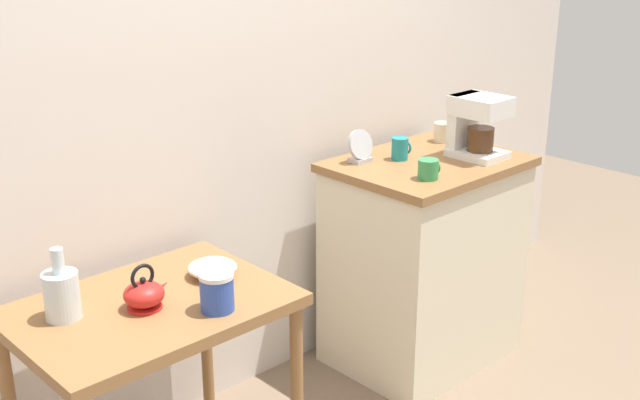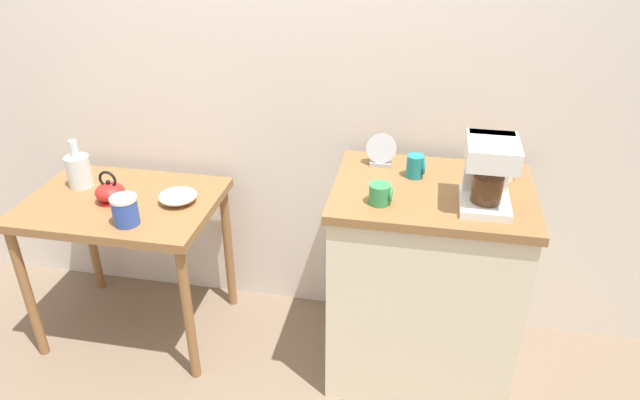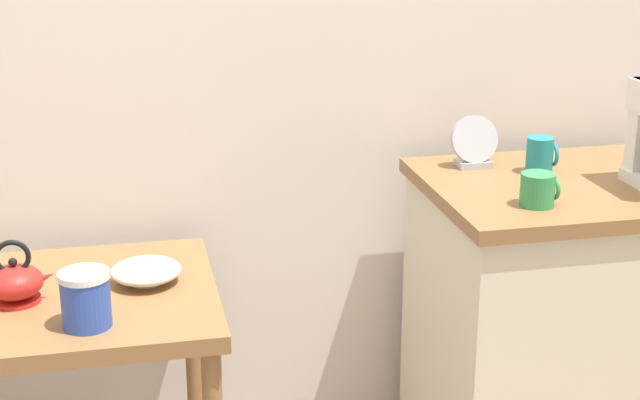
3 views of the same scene
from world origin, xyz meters
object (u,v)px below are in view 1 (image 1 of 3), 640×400
canister_enamel (217,291)px  table_clock (360,148)px  teakettle (144,294)px  mug_small_cream (443,132)px  mug_tall_green (428,169)px  coffee_maker (475,123)px  bowl_stoneware (212,268)px  glass_carafe_vase (62,294)px  mug_dark_teal (400,149)px

canister_enamel → table_clock: size_ratio=0.91×
teakettle → mug_small_cream: size_ratio=1.78×
mug_tall_green → table_clock: bearing=95.2°
coffee_maker → mug_tall_green: bearing=-169.8°
coffee_maker → bowl_stoneware: bearing=174.8°
teakettle → canister_enamel: teakettle is taller
glass_carafe_vase → mug_tall_green: mug_tall_green is taller
teakettle → canister_enamel: size_ratio=1.25×
glass_carafe_vase → teakettle: bearing=-28.2°
bowl_stoneware → teakettle: bearing=-170.6°
mug_dark_teal → mug_tall_green: (-0.12, -0.25, -0.01)m
coffee_maker → mug_dark_teal: (-0.26, 0.18, -0.09)m
bowl_stoneware → teakettle: (-0.29, -0.05, 0.02)m
bowl_stoneware → canister_enamel: 0.25m
mug_dark_teal → bowl_stoneware: bearing=-176.4°
bowl_stoneware → mug_tall_green: (0.90, -0.18, 0.20)m
canister_enamel → mug_tall_green: mug_tall_green is taller
coffee_maker → mug_small_cream: size_ratio=2.96×
canister_enamel → mug_small_cream: (1.51, 0.33, 0.17)m
teakettle → mug_dark_teal: size_ratio=1.67×
mug_small_cream → bowl_stoneware: bearing=-175.0°
teakettle → coffee_maker: coffee_maker is taller
teakettle → mug_small_cream: (1.66, 0.17, 0.18)m
teakettle → coffee_maker: 1.60m
mug_tall_green → bowl_stoneware: bearing=168.4°
mug_tall_green → coffee_maker: bearing=10.2°
bowl_stoneware → coffee_maker: size_ratio=0.64×
canister_enamel → table_clock: bearing=19.9°
glass_carafe_vase → canister_enamel: size_ratio=1.82×
bowl_stoneware → teakettle: size_ratio=1.07×
table_clock → mug_tall_green: bearing=-84.8°
bowl_stoneware → coffee_maker: coffee_maker is taller
coffee_maker → teakettle: bearing=177.5°
table_clock → mug_dark_teal: bearing=-30.5°
bowl_stoneware → mug_dark_teal: (1.02, 0.06, 0.21)m
glass_carafe_vase → bowl_stoneware: bearing=-7.5°
glass_carafe_vase → canister_enamel: glass_carafe_vase is taller
mug_dark_teal → mug_small_cream: bearing=9.0°
mug_dark_teal → mug_tall_green: 0.28m
teakettle → mug_tall_green: size_ratio=1.79×
mug_small_cream → glass_carafe_vase: bearing=-178.3°
mug_small_cream → mug_tall_green: (-0.47, -0.30, -0.00)m
teakettle → table_clock: (1.16, 0.20, 0.20)m
bowl_stoneware → canister_enamel: (-0.13, -0.21, 0.03)m
glass_carafe_vase → mug_dark_teal: 1.53m
glass_carafe_vase → mug_dark_teal: size_ratio=2.43×
mug_tall_green → table_clock: 0.34m
teakettle → mug_tall_green: 1.21m
bowl_stoneware → glass_carafe_vase: glass_carafe_vase is taller
mug_tall_green → table_clock: (-0.03, 0.34, 0.02)m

